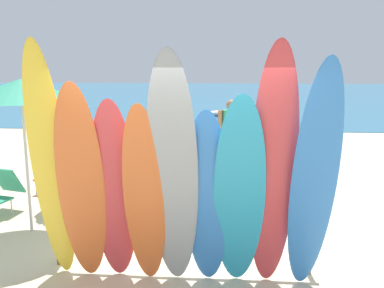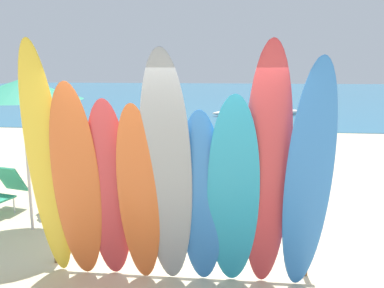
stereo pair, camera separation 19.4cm
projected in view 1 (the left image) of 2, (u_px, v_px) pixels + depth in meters
The scene contains 19 objects.
ground at pixel (213, 120), 18.91m from camera, with size 60.00×60.00×0.00m, color beige.
ocean_water at pixel (218, 94), 35.48m from camera, with size 60.00×40.00×0.02m, color teal.
surfboard_rack at pixel (181, 229), 5.10m from camera, with size 3.27×0.07×0.66m.
surfboard_yellow_0 at pixel (50, 166), 4.65m from camera, with size 0.46×0.06×2.84m, color yellow.
surfboard_orange_1 at pixel (81, 186), 4.64m from camera, with size 0.54×0.08×2.40m, color orange.
surfboard_red_2 at pixel (114, 193), 4.69m from camera, with size 0.51×0.07×2.21m, color #D13D42.
surfboard_orange_3 at pixel (144, 197), 4.58m from camera, with size 0.48×0.08×2.18m, color orange.
surfboard_grey_4 at pixel (173, 175), 4.45m from camera, with size 0.56×0.08×2.75m, color #999EA3.
surfboard_blue_5 at pixel (207, 200), 4.58m from camera, with size 0.51×0.08×2.11m, color #337AD1.
surfboard_teal_6 at pixel (239, 195), 4.48m from camera, with size 0.57×0.06×2.31m, color #289EC6.
surfboard_red_7 at pixel (273, 173), 4.40m from camera, with size 0.51×0.07×2.83m, color #D13D42.
surfboard_blue_8 at pixel (314, 183), 4.31m from camera, with size 0.49×0.06×2.69m, color #337AD1.
beachgoer_photographing at pixel (231, 131), 9.61m from camera, with size 0.61×0.38×1.73m.
beachgoer_by_water at pixel (50, 161), 7.17m from camera, with size 0.39×0.49×1.51m.
beachgoer_near_rack at pixel (167, 136), 9.62m from camera, with size 0.40×0.53×1.55m.
beach_chair_red at pixel (1, 190), 7.05m from camera, with size 0.67×0.85×0.79m.
beach_chair_blue at pixel (55, 170), 8.40m from camera, with size 0.58×0.79×0.79m.
beach_umbrella at pixel (21, 90), 5.95m from camera, with size 1.74×1.74×2.32m.
distant_boat at pixel (250, 112), 20.61m from camera, with size 4.73×1.94×0.38m.
Camera 1 is at (0.51, -4.78, 2.53)m, focal length 38.63 mm.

